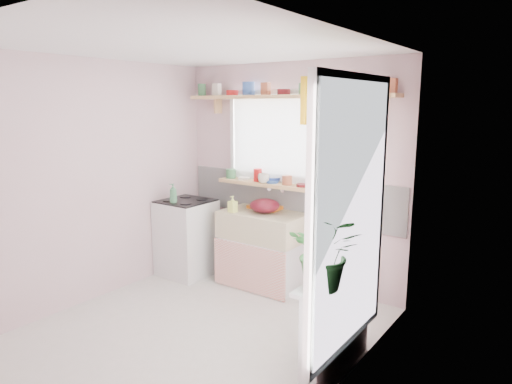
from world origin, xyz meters
The scene contains 19 objects.
room centered at (0.66, 0.86, 1.37)m, with size 3.20×3.20×3.20m.
sink_unit centered at (-0.15, 1.29, 0.43)m, with size 0.95×0.65×1.11m.
cooker centered at (-1.10, 1.05, 0.46)m, with size 0.58×0.58×0.93m.
radiator_ledge centered at (1.30, 0.20, 0.40)m, with size 0.22×0.95×0.78m.
windowsill centered at (-0.15, 1.48, 1.14)m, with size 1.40×0.22×0.04m, color tan.
pine_shelf centered at (0.00, 1.47, 2.12)m, with size 2.52×0.24×0.04m, color tan.
shelf_crockery centered at (0.00, 1.47, 2.20)m, with size 2.47×0.11×0.12m.
sill_crockery centered at (-0.17, 1.48, 1.22)m, with size 1.35×0.11×0.12m.
dish_tray centered at (-0.24, 1.50, 0.87)m, with size 0.38×0.28×0.04m, color #CF6412.
colander centered at (-0.14, 1.32, 0.93)m, with size 0.34×0.34×0.15m, color #560E1A.
jade_plant centered at (1.33, -0.07, 1.05)m, with size 0.49×0.42×0.54m, color #286529.
fruit_bowl centered at (1.21, 0.53, 0.81)m, with size 0.28×0.28×0.07m, color silver.
herb_pot centered at (1.33, -0.20, 0.89)m, with size 0.12×0.08×0.23m, color #2A6628.
soap_bottle_sink centered at (-0.44, 1.12, 0.94)m, with size 0.08×0.08×0.18m, color #EEFC70.
sill_cup centered at (-0.23, 1.42, 1.21)m, with size 0.13×0.13×0.10m, color silver.
sill_bowl centered at (-0.16, 1.54, 1.19)m, with size 0.20×0.20×0.06m, color #2F4799.
shelf_vase centered at (0.31, 1.53, 2.21)m, with size 0.13×0.13×0.14m, color #B15C36.
cooker_bottle centered at (-1.12, 0.87, 1.03)m, with size 0.09×0.09×0.23m, color #448858.
fruit centered at (1.22, 0.54, 0.87)m, with size 0.20×0.14×0.10m.
Camera 1 is at (2.68, -2.78, 2.04)m, focal length 32.00 mm.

